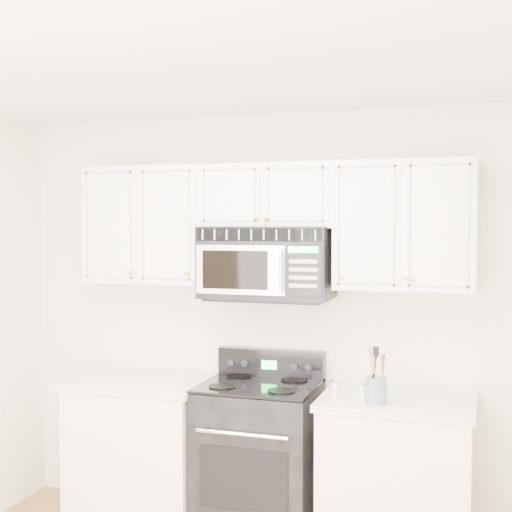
% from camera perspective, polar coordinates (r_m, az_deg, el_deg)
% --- Properties ---
extents(room, '(3.51, 3.51, 2.61)m').
position_cam_1_polar(room, '(2.96, -7.82, -9.26)').
color(room, '#A17947').
rests_on(room, ground).
extents(base_cabinet_left, '(0.86, 0.65, 0.92)m').
position_cam_1_polar(base_cabinet_left, '(4.78, -8.98, -15.44)').
color(base_cabinet_left, silver).
rests_on(base_cabinet_left, ground).
extents(base_cabinet_right, '(0.86, 0.65, 0.92)m').
position_cam_1_polar(base_cabinet_right, '(4.34, 11.19, -17.38)').
color(base_cabinet_right, silver).
rests_on(base_cabinet_right, ground).
extents(range, '(0.69, 0.64, 1.10)m').
position_cam_1_polar(range, '(4.50, 0.26, -15.80)').
color(range, black).
rests_on(range, ground).
extents(upper_cabinets, '(2.44, 0.37, 0.75)m').
position_cam_1_polar(upper_cabinets, '(4.38, 1.14, 2.97)').
color(upper_cabinets, silver).
rests_on(upper_cabinets, ground).
extents(microwave, '(0.79, 0.45, 0.44)m').
position_cam_1_polar(microwave, '(4.36, 0.89, -0.51)').
color(microwave, black).
rests_on(microwave, ground).
extents(utensil_crock, '(0.12, 0.12, 0.31)m').
position_cam_1_polar(utensil_crock, '(4.03, 9.60, -10.42)').
color(utensil_crock, slate).
rests_on(utensil_crock, base_cabinet_right).
extents(shaker_salt, '(0.04, 0.04, 0.09)m').
position_cam_1_polar(shaker_salt, '(4.19, 6.34, -10.39)').
color(shaker_salt, silver).
rests_on(shaker_salt, base_cabinet_right).
extents(shaker_pepper, '(0.04, 0.04, 0.09)m').
position_cam_1_polar(shaker_pepper, '(4.11, 8.52, -10.61)').
color(shaker_pepper, silver).
rests_on(shaker_pepper, base_cabinet_right).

